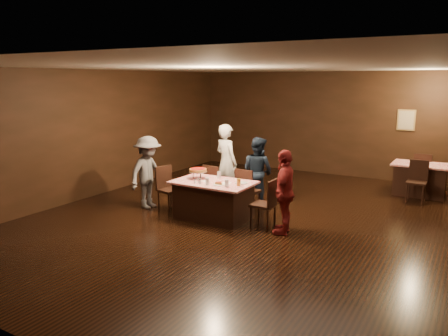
{
  "coord_description": "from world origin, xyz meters",
  "views": [
    {
      "loc": [
        3.89,
        -7.58,
        2.77
      ],
      "look_at": [
        -0.5,
        -0.08,
        1.0
      ],
      "focal_mm": 35.0,
      "sensor_mm": 36.0,
      "label": 1
    }
  ],
  "objects_px": {
    "main_table": "(214,200)",
    "plate_empty": "(241,183)",
    "diner_red_shirt": "(285,192)",
    "glass_front_right": "(227,183)",
    "chair_far_right": "(248,190)",
    "glass_amber": "(239,182)",
    "diner_navy_hoodie": "(258,171)",
    "chair_end_right": "(263,204)",
    "diner_grey_knit": "(148,172)",
    "back_table": "(420,179)",
    "pizza_stand": "(198,170)",
    "chair_back_far": "(423,171)",
    "glass_front_left": "(207,181)",
    "chair_back_near": "(417,182)",
    "chair_far_left": "(216,186)",
    "chair_end_left": "(170,189)",
    "diner_white_jacket": "(226,163)",
    "glass_back": "(219,175)"
  },
  "relations": [
    {
      "from": "pizza_stand",
      "to": "plate_empty",
      "type": "distance_m",
      "value": 0.97
    },
    {
      "from": "chair_back_far",
      "to": "chair_far_left",
      "type": "bearing_deg",
      "value": 51.0
    },
    {
      "from": "diner_navy_hoodie",
      "to": "chair_end_right",
      "type": "bearing_deg",
      "value": 133.38
    },
    {
      "from": "diner_navy_hoodie",
      "to": "glass_front_left",
      "type": "xyz_separation_m",
      "value": [
        -0.29,
        -1.62,
        0.07
      ]
    },
    {
      "from": "pizza_stand",
      "to": "chair_end_left",
      "type": "bearing_deg",
      "value": -175.91
    },
    {
      "from": "chair_end_right",
      "to": "glass_back",
      "type": "height_order",
      "value": "chair_end_right"
    },
    {
      "from": "chair_far_left",
      "to": "glass_back",
      "type": "relative_size",
      "value": 6.79
    },
    {
      "from": "chair_far_right",
      "to": "pizza_stand",
      "type": "height_order",
      "value": "pizza_stand"
    },
    {
      "from": "glass_front_left",
      "to": "chair_end_right",
      "type": "bearing_deg",
      "value": 15.95
    },
    {
      "from": "diner_red_shirt",
      "to": "glass_amber",
      "type": "distance_m",
      "value": 0.95
    },
    {
      "from": "diner_navy_hoodie",
      "to": "glass_front_right",
      "type": "distance_m",
      "value": 1.57
    },
    {
      "from": "chair_back_far",
      "to": "diner_red_shirt",
      "type": "height_order",
      "value": "diner_red_shirt"
    },
    {
      "from": "chair_far_left",
      "to": "glass_front_left",
      "type": "distance_m",
      "value": 1.2
    },
    {
      "from": "diner_navy_hoodie",
      "to": "glass_amber",
      "type": "xyz_separation_m",
      "value": [
        0.26,
        -1.37,
        0.07
      ]
    },
    {
      "from": "diner_white_jacket",
      "to": "diner_red_shirt",
      "type": "distance_m",
      "value": 2.42
    },
    {
      "from": "chair_end_left",
      "to": "diner_white_jacket",
      "type": "xyz_separation_m",
      "value": [
        0.65,
        1.29,
        0.42
      ]
    },
    {
      "from": "chair_far_left",
      "to": "pizza_stand",
      "type": "xyz_separation_m",
      "value": [
        0.0,
        -0.7,
        0.48
      ]
    },
    {
      "from": "chair_back_far",
      "to": "plate_empty",
      "type": "xyz_separation_m",
      "value": [
        -2.81,
        -4.57,
        0.3
      ]
    },
    {
      "from": "chair_far_right",
      "to": "diner_white_jacket",
      "type": "distance_m",
      "value": 1.09
    },
    {
      "from": "diner_grey_knit",
      "to": "glass_front_right",
      "type": "relative_size",
      "value": 11.27
    },
    {
      "from": "pizza_stand",
      "to": "glass_front_right",
      "type": "height_order",
      "value": "pizza_stand"
    },
    {
      "from": "back_table",
      "to": "chair_back_near",
      "type": "relative_size",
      "value": 1.37
    },
    {
      "from": "chair_back_far",
      "to": "glass_amber",
      "type": "relative_size",
      "value": 6.79
    },
    {
      "from": "glass_front_left",
      "to": "glass_back",
      "type": "height_order",
      "value": "same"
    },
    {
      "from": "chair_back_far",
      "to": "diner_navy_hoodie",
      "type": "distance_m",
      "value": 4.56
    },
    {
      "from": "chair_far_right",
      "to": "glass_amber",
      "type": "bearing_deg",
      "value": 108.0
    },
    {
      "from": "diner_red_shirt",
      "to": "pizza_stand",
      "type": "bearing_deg",
      "value": -105.89
    },
    {
      "from": "diner_red_shirt",
      "to": "glass_front_right",
      "type": "bearing_deg",
      "value": -92.94
    },
    {
      "from": "back_table",
      "to": "pizza_stand",
      "type": "bearing_deg",
      "value": -132.77
    },
    {
      "from": "chair_far_left",
      "to": "chair_end_left",
      "type": "distance_m",
      "value": 1.03
    },
    {
      "from": "diner_navy_hoodie",
      "to": "diner_red_shirt",
      "type": "bearing_deg",
      "value": 144.6
    },
    {
      "from": "pizza_stand",
      "to": "glass_front_left",
      "type": "xyz_separation_m",
      "value": [
        0.45,
        -0.35,
        -0.11
      ]
    },
    {
      "from": "main_table",
      "to": "plate_empty",
      "type": "bearing_deg",
      "value": 15.26
    },
    {
      "from": "chair_back_near",
      "to": "diner_grey_knit",
      "type": "distance_m",
      "value": 6.09
    },
    {
      "from": "diner_navy_hoodie",
      "to": "glass_amber",
      "type": "height_order",
      "value": "diner_navy_hoodie"
    },
    {
      "from": "diner_white_jacket",
      "to": "glass_amber",
      "type": "xyz_separation_m",
      "value": [
        1.05,
        -1.34,
        -0.05
      ]
    },
    {
      "from": "main_table",
      "to": "diner_grey_knit",
      "type": "height_order",
      "value": "diner_grey_knit"
    },
    {
      "from": "glass_amber",
      "to": "glass_back",
      "type": "bearing_deg",
      "value": 151.7
    },
    {
      "from": "back_table",
      "to": "glass_front_right",
      "type": "distance_m",
      "value": 5.27
    },
    {
      "from": "chair_far_right",
      "to": "diner_grey_knit",
      "type": "height_order",
      "value": "diner_grey_knit"
    },
    {
      "from": "chair_end_left",
      "to": "chair_end_right",
      "type": "xyz_separation_m",
      "value": [
        2.2,
        0.0,
        0.0
      ]
    },
    {
      "from": "chair_back_near",
      "to": "diner_white_jacket",
      "type": "bearing_deg",
      "value": -150.23
    },
    {
      "from": "chair_end_left",
      "to": "back_table",
      "type": "bearing_deg",
      "value": -34.07
    },
    {
      "from": "main_table",
      "to": "diner_navy_hoodie",
      "type": "relative_size",
      "value": 1.04
    },
    {
      "from": "back_table",
      "to": "diner_white_jacket",
      "type": "bearing_deg",
      "value": -143.48
    },
    {
      "from": "diner_grey_knit",
      "to": "diner_navy_hoodie",
      "type": "bearing_deg",
      "value": -52.19
    },
    {
      "from": "diner_navy_hoodie",
      "to": "back_table",
      "type": "bearing_deg",
      "value": -123.99
    },
    {
      "from": "main_table",
      "to": "diner_navy_hoodie",
      "type": "xyz_separation_m",
      "value": [
        0.34,
        1.32,
        0.38
      ]
    },
    {
      "from": "main_table",
      "to": "chair_back_near",
      "type": "bearing_deg",
      "value": 45.47
    },
    {
      "from": "chair_far_right",
      "to": "chair_back_far",
      "type": "distance_m",
      "value": 4.95
    }
  ]
}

